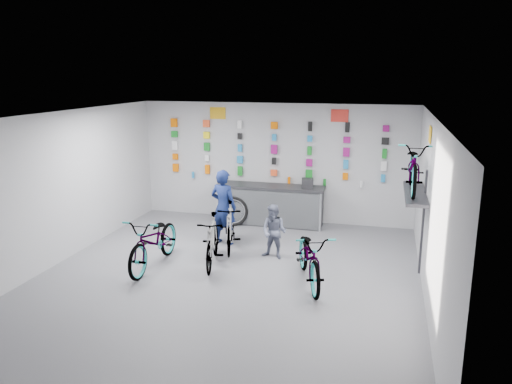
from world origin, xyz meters
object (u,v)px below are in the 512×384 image
(bike_left, at_px, (154,241))
(bike_service, at_px, (230,226))
(customer, at_px, (274,232))
(bike_center, at_px, (212,241))
(bike_right, at_px, (310,256))
(counter, at_px, (270,205))
(clerk, at_px, (223,207))

(bike_left, distance_m, bike_service, 1.76)
(bike_service, distance_m, customer, 1.09)
(bike_center, distance_m, customer, 1.29)
(bike_right, distance_m, customer, 1.40)
(counter, relative_size, bike_service, 1.59)
(counter, xyz_separation_m, clerk, (-0.67, -1.68, 0.35))
(bike_left, relative_size, customer, 1.80)
(bike_right, xyz_separation_m, bike_service, (-1.94, 1.37, -0.00))
(counter, distance_m, bike_right, 3.68)
(counter, height_order, bike_left, bike_left)
(counter, xyz_separation_m, bike_right, (1.52, -3.35, 0.03))
(bike_left, relative_size, clerk, 1.21)
(bike_left, bearing_deg, clerk, 61.92)
(bike_center, xyz_separation_m, customer, (1.09, 0.69, 0.06))
(bike_left, relative_size, bike_right, 1.04)
(bike_left, height_order, bike_service, bike_left)
(counter, distance_m, bike_center, 3.02)
(bike_right, relative_size, clerk, 1.16)
(bike_left, distance_m, customer, 2.40)
(bike_left, height_order, clerk, clerk)
(bike_left, xyz_separation_m, customer, (2.16, 1.06, 0.03))
(customer, bearing_deg, bike_service, 175.86)
(customer, bearing_deg, bike_center, -135.70)
(counter, bearing_deg, customer, -74.89)
(clerk, relative_size, customer, 1.49)
(clerk, bearing_deg, bike_center, 111.07)
(counter, relative_size, bike_left, 1.33)
(clerk, bearing_deg, bike_right, 155.05)
(bike_service, height_order, customer, customer)
(bike_right, relative_size, customer, 1.73)
(bike_right, height_order, clerk, clerk)
(bike_left, distance_m, bike_center, 1.13)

